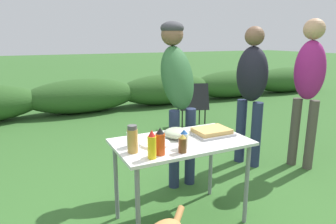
% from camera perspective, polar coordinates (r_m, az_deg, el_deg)
% --- Properties ---
extents(ground_plane, '(60.00, 60.00, 0.00)m').
position_cam_1_polar(ground_plane, '(2.82, 2.35, -19.81)').
color(ground_plane, '#336028').
extents(shrub_hedge, '(14.40, 0.90, 0.73)m').
position_cam_1_polar(shrub_hedge, '(6.69, -15.93, 2.98)').
color(shrub_hedge, '#2D5623').
rests_on(shrub_hedge, ground).
extents(folding_table, '(1.10, 0.64, 0.74)m').
position_cam_1_polar(folding_table, '(2.51, 2.50, -7.12)').
color(folding_table, silver).
rests_on(folding_table, ground).
extents(food_tray, '(0.34, 0.27, 0.06)m').
position_cam_1_polar(food_tray, '(2.65, 8.32, -3.75)').
color(food_tray, '#9E9EA3').
rests_on(food_tray, folding_table).
extents(plate_stack, '(0.24, 0.24, 0.02)m').
position_cam_1_polar(plate_stack, '(2.39, -2.51, -6.03)').
color(plate_stack, white).
rests_on(plate_stack, folding_table).
extents(mixing_bowl, '(0.22, 0.22, 0.09)m').
position_cam_1_polar(mixing_bowl, '(2.54, 1.66, -4.02)').
color(mixing_bowl, '#ADBC99').
rests_on(mixing_bowl, folding_table).
extents(paper_cup_stack, '(0.08, 0.08, 0.12)m').
position_cam_1_polar(paper_cup_stack, '(2.35, -6.89, -5.17)').
color(paper_cup_stack, white).
rests_on(paper_cup_stack, folding_table).
extents(mayo_bottle, '(0.07, 0.07, 0.15)m').
position_cam_1_polar(mayo_bottle, '(2.31, 3.07, -5.19)').
color(mayo_bottle, silver).
rests_on(mayo_bottle, folding_table).
extents(spice_jar, '(0.08, 0.08, 0.21)m').
position_cam_1_polar(spice_jar, '(2.22, -6.77, -5.18)').
color(spice_jar, '#B2893D').
rests_on(spice_jar, folding_table).
extents(beer_bottle, '(0.06, 0.06, 0.14)m').
position_cam_1_polar(beer_bottle, '(2.22, 2.78, -6.07)').
color(beer_bottle, brown).
rests_on(beer_bottle, folding_table).
extents(mustard_bottle, '(0.06, 0.06, 0.21)m').
position_cam_1_polar(mustard_bottle, '(2.10, -3.09, -6.29)').
color(mustard_bottle, yellow).
rests_on(mustard_bottle, folding_table).
extents(hot_sauce_bottle, '(0.07, 0.07, 0.21)m').
position_cam_1_polar(hot_sauce_bottle, '(2.16, -1.50, -5.72)').
color(hot_sauce_bottle, '#CC4214').
rests_on(hot_sauce_bottle, folding_table).
extents(standing_person_in_olive_jacket, '(0.36, 0.50, 1.74)m').
position_cam_1_polar(standing_person_in_olive_jacket, '(3.15, 1.78, 5.61)').
color(standing_person_in_olive_jacket, '#232D4C').
rests_on(standing_person_in_olive_jacket, ground).
extents(standing_person_with_beanie, '(0.39, 0.46, 1.70)m').
position_cam_1_polar(standing_person_with_beanie, '(3.76, 15.59, 5.04)').
color(standing_person_with_beanie, '#232D4C').
rests_on(standing_person_with_beanie, ground).
extents(standing_person_in_red_jacket, '(0.37, 0.42, 1.78)m').
position_cam_1_polar(standing_person_in_red_jacket, '(3.90, 25.21, 5.60)').
color(standing_person_in_red_jacket, '#4C473D').
rests_on(standing_person_in_red_jacket, ground).
extents(camp_chair_green_behind_table, '(0.63, 0.70, 0.83)m').
position_cam_1_polar(camp_chair_green_behind_table, '(5.21, 4.74, 1.65)').
color(camp_chair_green_behind_table, '#232328').
rests_on(camp_chair_green_behind_table, ground).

